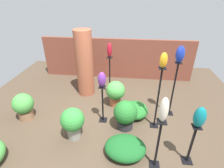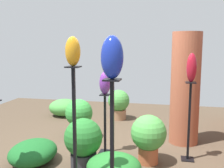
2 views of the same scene
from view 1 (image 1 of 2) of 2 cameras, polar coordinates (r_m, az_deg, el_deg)
The scene contains 21 objects.
ground_plane at distance 4.70m, azimuth -1.69°, elevation -12.08°, with size 8.00×8.00×0.00m, color #4C3D2D.
brick_wall_back at distance 6.65m, azimuth 1.52°, elevation 8.22°, with size 5.60×0.12×1.51m, color brown.
brick_pillar at distance 5.50m, azimuth -8.95°, elevation 6.57°, with size 0.53×0.53×2.07m, color #9E5138.
pedestal_amber at distance 4.26m, azimuth 14.63°, elevation -5.51°, with size 0.20×0.20×1.60m.
pedestal_ivory at distance 3.51m, azimuth 14.59°, elevation -19.26°, with size 0.20×0.20×1.12m.
pedestal_violet at distance 4.46m, azimuth -3.05°, elevation -7.13°, with size 0.20×0.20×1.02m.
pedestal_ruby at distance 5.56m, azimuth -0.75°, elevation 2.07°, with size 0.20×0.20×1.27m.
pedestal_cobalt at distance 4.83m, azimuth 19.26°, elevation -2.40°, with size 0.20×0.20×1.52m.
pedestal_teal at distance 3.86m, azimuth 24.34°, elevation -18.05°, with size 0.20×0.20×0.91m.
art_vase_amber at distance 3.80m, azimuth 16.50°, elevation 7.44°, with size 0.16×0.18×0.34m, color orange.
art_vase_ivory at distance 2.95m, azimuth 16.57°, elevation -8.08°, with size 0.15×0.16×0.47m, color beige.
art_vase_violet at distance 4.07m, azimuth -3.32°, elevation 1.45°, with size 0.20×0.19×0.38m, color #6B2D8C.
art_vase_ruby at distance 5.22m, azimuth -0.82°, elevation 11.05°, with size 0.15×0.15×0.45m, color maroon.
art_vase_cobalt at distance 4.43m, azimuth 21.36°, elevation 9.03°, with size 0.21×0.21×0.41m, color #192D9E.
art_vase_teal at distance 3.41m, azimuth 26.71°, elevation -9.68°, with size 0.21×0.20×0.41m, color #0F727A.
potted_plant_front_left at distance 5.07m, azimuth 1.14°, elevation -2.55°, with size 0.55×0.55×0.77m.
potted_plant_walkway_edge at distance 4.29m, azimuth 4.39°, elevation -9.74°, with size 0.58×0.58×0.75m.
potted_plant_mid_right at distance 4.08m, azimuth -12.72°, elevation -11.85°, with size 0.54×0.54×0.78m.
potted_plant_near_pillar at distance 5.11m, azimuth -26.93°, elevation -6.27°, with size 0.53×0.53×0.74m.
foliage_bed_east at distance 3.85m, azimuth 4.32°, elevation -20.01°, with size 0.86×0.72×0.35m, color #195923.
foliage_bed_west at distance 4.85m, azimuth 7.51°, elevation -8.36°, with size 0.70×0.77×0.34m, color #236B28.
Camera 1 is at (0.55, -3.53, 3.06)m, focal length 28.00 mm.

